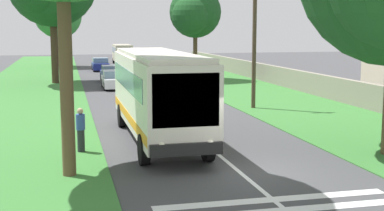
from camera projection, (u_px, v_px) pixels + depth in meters
name	position (u px, v px, depth m)	size (l,w,h in m)	color
ground	(241.00, 173.00, 17.50)	(160.00, 160.00, 0.00)	#424244
grass_verge_left	(18.00, 112.00, 30.06)	(120.00, 8.00, 0.04)	#387533
grass_verge_right	(288.00, 103.00, 33.81)	(120.00, 8.00, 0.04)	#387533
centre_line	(161.00, 107.00, 31.94)	(110.00, 0.16, 0.01)	silver
coach_bus	(157.00, 90.00, 22.30)	(11.16, 2.62, 3.73)	silver
trailing_car_0	(114.00, 80.00, 41.71)	(4.30, 1.78, 1.43)	silver
trailing_car_1	(111.00, 74.00, 47.18)	(4.30, 1.78, 1.43)	navy
trailing_car_2	(140.00, 68.00, 54.47)	(4.30, 1.78, 1.43)	#B7A893
trailing_car_3	(100.00, 65.00, 58.99)	(4.30, 1.78, 1.43)	navy
trailing_minibus_0	(122.00, 52.00, 69.30)	(6.00, 2.14, 2.53)	#BFB299
roadside_tree_left_1	(57.00, 17.00, 63.51)	(6.66, 5.48, 8.88)	#4C3826
roadside_tree_right_1	(194.00, 14.00, 47.72)	(5.83, 4.70, 8.41)	#4C3826
utility_pole	(254.00, 33.00, 30.89)	(0.24, 1.40, 8.52)	#473828
roadside_wall	(304.00, 82.00, 39.29)	(70.00, 0.40, 1.51)	gray
pedestrian	(81.00, 129.00, 20.27)	(0.34, 0.34, 1.69)	#26262D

